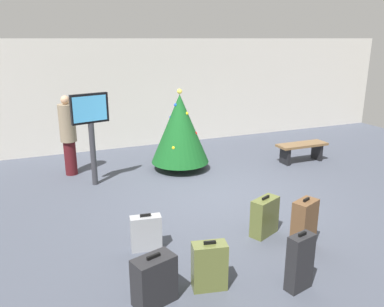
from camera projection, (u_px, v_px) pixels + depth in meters
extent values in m
plane|color=#424754|center=(222.00, 197.00, 7.68)|extent=(16.00, 16.00, 0.00)
cube|color=beige|center=(154.00, 93.00, 11.15)|extent=(16.00, 0.20, 3.02)
cylinder|color=#4C3319|center=(180.00, 165.00, 9.30)|extent=(0.12, 0.12, 0.19)
cone|color=#14511E|center=(180.00, 129.00, 9.04)|extent=(1.37, 1.37, 1.62)
sphere|color=#F2D84C|center=(180.00, 91.00, 8.79)|extent=(0.12, 0.12, 0.12)
sphere|color=blue|center=(176.00, 105.00, 8.84)|extent=(0.08, 0.08, 0.08)
sphere|color=blue|center=(171.00, 117.00, 9.05)|extent=(0.08, 0.08, 0.08)
sphere|color=red|center=(195.00, 133.00, 9.03)|extent=(0.08, 0.08, 0.08)
sphere|color=yellow|center=(187.00, 113.00, 8.87)|extent=(0.08, 0.08, 0.08)
sphere|color=yellow|center=(174.00, 148.00, 8.71)|extent=(0.08, 0.08, 0.08)
cylinder|color=#333338|center=(93.00, 154.00, 8.15)|extent=(0.12, 0.12, 1.35)
cube|color=black|center=(90.00, 108.00, 7.87)|extent=(0.79, 0.28, 0.61)
cube|color=#4CB2F2|center=(90.00, 109.00, 7.83)|extent=(0.69, 0.19, 0.52)
cube|color=brown|center=(302.00, 145.00, 9.73)|extent=(1.32, 0.44, 0.06)
cube|color=black|center=(285.00, 156.00, 9.62)|extent=(0.08, 0.35, 0.42)
cube|color=black|center=(317.00, 152.00, 9.98)|extent=(0.08, 0.35, 0.42)
cylinder|color=#4C1419|center=(70.00, 158.00, 8.84)|extent=(0.27, 0.27, 0.79)
cylinder|color=gray|center=(67.00, 123.00, 8.61)|extent=(0.47, 0.47, 0.84)
sphere|color=tan|center=(65.00, 100.00, 8.46)|extent=(0.19, 0.19, 0.19)
cube|color=#232326|center=(300.00, 262.00, 4.77)|extent=(0.37, 0.24, 0.74)
cube|color=black|center=(302.00, 234.00, 4.65)|extent=(0.12, 0.06, 0.04)
cube|color=#232326|center=(154.00, 280.00, 4.53)|extent=(0.56, 0.41, 0.60)
cube|color=black|center=(154.00, 256.00, 4.44)|extent=(0.18, 0.08, 0.04)
cube|color=#59602D|center=(265.00, 217.00, 6.13)|extent=(0.54, 0.41, 0.61)
cube|color=black|center=(266.00, 198.00, 6.04)|extent=(0.17, 0.10, 0.04)
cube|color=#59602D|center=(209.00, 266.00, 4.80)|extent=(0.47, 0.31, 0.62)
cube|color=black|center=(210.00, 243.00, 4.70)|extent=(0.15, 0.06, 0.04)
cube|color=#9EA0A5|center=(146.00, 233.00, 5.70)|extent=(0.47, 0.24, 0.53)
cube|color=black|center=(145.00, 215.00, 5.62)|extent=(0.16, 0.05, 0.04)
cube|color=brown|center=(304.00, 224.00, 5.75)|extent=(0.46, 0.36, 0.74)
cube|color=black|center=(306.00, 200.00, 5.64)|extent=(0.14, 0.08, 0.04)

